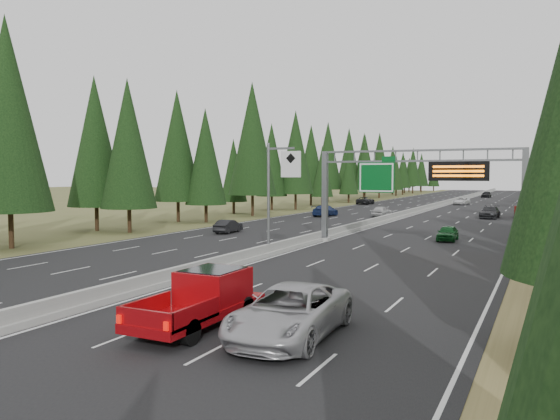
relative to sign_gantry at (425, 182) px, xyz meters
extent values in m
cube|color=black|center=(-8.92, 45.12, -5.23)|extent=(32.00, 260.00, 0.08)
cube|color=olive|center=(8.88, 45.12, -5.24)|extent=(3.60, 260.00, 0.06)
cube|color=#4E5527|center=(-26.72, 45.12, -5.24)|extent=(3.60, 260.00, 0.06)
cube|color=gray|center=(-8.92, 45.12, -5.04)|extent=(0.70, 260.00, 0.30)
cube|color=gray|center=(-8.92, 45.12, -4.64)|extent=(0.30, 260.00, 0.60)
cube|color=slate|center=(-8.57, 0.12, -1.29)|extent=(0.45, 0.45, 7.80)
cube|color=gray|center=(-8.57, 0.12, -5.04)|extent=(0.90, 0.90, 0.30)
cube|color=slate|center=(7.28, 0.12, -1.29)|extent=(0.45, 0.45, 7.80)
cube|color=gray|center=(7.28, 0.12, -5.04)|extent=(0.90, 0.90, 0.30)
cube|color=slate|center=(-0.64, 0.12, 2.53)|extent=(15.85, 0.35, 0.16)
cube|color=slate|center=(-0.64, 0.12, 1.69)|extent=(15.85, 0.35, 0.16)
cube|color=#054C19|center=(-3.92, -0.13, 0.36)|extent=(3.00, 0.10, 2.50)
cube|color=silver|center=(-3.92, -0.19, 0.36)|extent=(2.85, 0.02, 2.35)
cube|color=#054C19|center=(-2.92, -0.13, 1.86)|extent=(1.10, 0.10, 0.45)
cube|color=black|center=(2.58, -0.18, 0.86)|extent=(4.50, 0.40, 1.50)
cube|color=orange|center=(2.58, -0.40, 1.21)|extent=(3.80, 0.02, 0.18)
cube|color=orange|center=(2.58, -0.40, 0.86)|extent=(3.80, 0.02, 0.18)
cube|color=orange|center=(2.58, -0.40, 0.51)|extent=(3.80, 0.02, 0.18)
cylinder|color=slate|center=(-8.92, -9.88, -1.19)|extent=(0.20, 0.20, 8.00)
cube|color=gray|center=(-8.92, -9.88, -5.09)|extent=(0.50, 0.50, 0.20)
cube|color=slate|center=(-7.92, -9.88, 2.41)|extent=(2.00, 0.15, 0.15)
cube|color=silver|center=(-7.12, -10.00, 1.31)|extent=(1.50, 0.06, 1.80)
cylinder|color=black|center=(11.11, 79.56, -3.99)|extent=(0.40, 0.40, 2.55)
cylinder|color=black|center=(10.44, 90.30, -4.37)|extent=(0.40, 0.40, 1.79)
cone|color=black|center=(10.44, 90.30, 1.22)|extent=(4.03, 4.03, 9.40)
cylinder|color=black|center=(10.31, 105.04, -4.37)|extent=(0.40, 0.40, 1.79)
cone|color=black|center=(10.31, 105.04, 1.24)|extent=(4.04, 4.04, 9.42)
cylinder|color=black|center=(11.08, 116.84, -4.11)|extent=(0.40, 0.40, 2.33)
cone|color=black|center=(11.08, 116.84, 3.16)|extent=(5.23, 5.23, 12.21)
cylinder|color=black|center=(10.48, 131.60, -3.82)|extent=(0.40, 0.40, 2.90)
cone|color=black|center=(10.48, 131.60, 5.25)|extent=(6.53, 6.53, 15.23)
cylinder|color=black|center=(11.95, 142.00, -4.06)|extent=(0.40, 0.40, 2.43)
cone|color=black|center=(11.95, 142.00, 3.53)|extent=(5.46, 5.46, 12.74)
cylinder|color=black|center=(12.01, 156.06, -4.33)|extent=(0.40, 0.40, 1.87)
cone|color=black|center=(12.01, 156.06, 1.51)|extent=(4.21, 4.21, 9.82)
cylinder|color=black|center=(-29.36, -14.87, -3.80)|extent=(0.40, 0.40, 2.94)
cone|color=black|center=(-29.36, -14.87, 5.37)|extent=(6.61, 6.61, 15.41)
cylinder|color=black|center=(-29.15, -1.45, -4.03)|extent=(0.40, 0.40, 2.49)
cone|color=black|center=(-29.15, -1.45, 3.75)|extent=(5.60, 5.60, 13.06)
cylinder|color=black|center=(-33.44, -1.58, -3.98)|extent=(0.40, 0.40, 2.58)
cone|color=black|center=(-33.44, -1.58, 4.08)|extent=(5.80, 5.80, 13.54)
cylinder|color=black|center=(-28.68, 11.65, -4.15)|extent=(0.40, 0.40, 2.24)
cone|color=black|center=(-28.68, 11.65, 2.84)|extent=(5.03, 5.03, 11.74)
cylinder|color=black|center=(-32.41, 11.04, -3.96)|extent=(0.40, 0.40, 2.61)
cone|color=black|center=(-32.41, 11.04, 4.21)|extent=(5.88, 5.88, 13.72)
cylinder|color=black|center=(-28.83, 23.65, -3.75)|extent=(0.40, 0.40, 3.03)
cone|color=black|center=(-28.83, 23.65, 5.73)|extent=(6.83, 6.83, 15.93)
cylinder|color=black|center=(-33.91, 26.92, -4.36)|extent=(0.40, 0.40, 1.82)
cone|color=black|center=(-33.91, 26.92, 1.31)|extent=(4.08, 4.08, 9.53)
cylinder|color=black|center=(-29.46, 39.78, -3.93)|extent=(0.40, 0.40, 2.67)
cone|color=black|center=(-29.46, 39.78, 4.42)|extent=(6.01, 6.01, 14.03)
cylinder|color=black|center=(-32.67, 37.17, -4.11)|extent=(0.40, 0.40, 2.32)
cone|color=black|center=(-32.67, 37.17, 3.13)|extent=(5.21, 5.21, 12.16)
cylinder|color=black|center=(-28.86, 50.39, -4.36)|extent=(0.40, 0.40, 1.81)
cone|color=black|center=(-28.86, 50.39, 1.31)|extent=(4.08, 4.08, 9.53)
cylinder|color=black|center=(-32.16, 52.87, -4.03)|extent=(0.40, 0.40, 2.48)
cone|color=black|center=(-32.16, 52.87, 3.72)|extent=(5.58, 5.58, 13.02)
cylinder|color=black|center=(-28.78, 65.23, -4.36)|extent=(0.40, 0.40, 1.81)
cone|color=black|center=(-28.78, 65.23, 1.29)|extent=(4.07, 4.07, 9.51)
cylinder|color=black|center=(-33.80, 66.07, -3.89)|extent=(0.40, 0.40, 2.77)
cone|color=black|center=(-33.80, 66.07, 4.76)|extent=(6.22, 6.22, 14.52)
cylinder|color=black|center=(-28.80, 76.53, -4.06)|extent=(0.40, 0.40, 2.43)
cone|color=black|center=(-28.80, 76.53, 3.52)|extent=(5.46, 5.46, 12.73)
cylinder|color=black|center=(-32.71, 76.66, -3.93)|extent=(0.40, 0.40, 2.68)
cone|color=black|center=(-32.71, 76.66, 4.45)|extent=(6.03, 6.03, 14.08)
cylinder|color=black|center=(-29.43, 90.61, -3.94)|extent=(0.40, 0.40, 2.65)
cone|color=black|center=(-29.43, 90.61, 4.34)|extent=(5.97, 5.97, 13.92)
cylinder|color=black|center=(-33.85, 91.84, -3.93)|extent=(0.40, 0.40, 2.68)
cone|color=black|center=(-33.85, 91.84, 4.43)|extent=(6.02, 6.02, 14.05)
cylinder|color=black|center=(-28.54, 104.25, -4.39)|extent=(0.40, 0.40, 1.76)
cone|color=black|center=(-28.54, 104.25, 1.12)|extent=(3.96, 3.96, 9.25)
cylinder|color=black|center=(-33.31, 104.53, -4.01)|extent=(0.40, 0.40, 2.52)
cone|color=black|center=(-33.31, 104.53, 3.87)|extent=(5.67, 5.67, 13.24)
cylinder|color=black|center=(-29.69, 116.64, -4.25)|extent=(0.40, 0.40, 2.04)
cone|color=black|center=(-29.69, 116.64, 2.13)|extent=(4.59, 4.59, 10.71)
cylinder|color=black|center=(-33.25, 118.50, -4.09)|extent=(0.40, 0.40, 2.35)
cone|color=black|center=(-33.25, 118.50, 3.25)|extent=(5.29, 5.29, 12.34)
cylinder|color=black|center=(-29.81, 130.50, -4.10)|extent=(0.40, 0.40, 2.34)
cone|color=black|center=(-29.81, 130.50, 3.20)|extent=(5.26, 5.26, 12.27)
cylinder|color=black|center=(-32.41, 130.24, -4.35)|extent=(0.40, 0.40, 1.83)
cone|color=black|center=(-32.41, 130.24, 1.36)|extent=(4.12, 4.12, 9.60)
cylinder|color=black|center=(-29.57, 142.29, -4.20)|extent=(0.40, 0.40, 2.13)
cone|color=black|center=(-29.57, 142.29, 2.47)|extent=(4.80, 4.80, 11.20)
cylinder|color=black|center=(-33.77, 142.77, -4.32)|extent=(0.40, 0.40, 1.90)
cone|color=black|center=(-33.77, 142.77, 1.62)|extent=(4.27, 4.27, 9.97)
cylinder|color=black|center=(-27.99, 156.10, -4.38)|extent=(0.40, 0.40, 1.77)
cone|color=black|center=(-27.99, 156.10, 1.14)|extent=(3.98, 3.98, 9.28)
cylinder|color=black|center=(-32.80, 156.72, -4.36)|extent=(0.40, 0.40, 1.81)
cone|color=black|center=(-32.80, 156.72, 1.29)|extent=(4.07, 4.07, 9.49)
imported|color=#AAA9AD|center=(0.73, -26.88, -4.28)|extent=(3.33, 6.66, 1.81)
cylinder|color=black|center=(-3.86, -29.21, -4.73)|extent=(0.34, 0.91, 0.91)
cylinder|color=black|center=(-1.92, -29.21, -4.73)|extent=(0.34, 0.91, 0.91)
cylinder|color=black|center=(-3.86, -25.44, -4.73)|extent=(0.34, 0.91, 0.91)
cylinder|color=black|center=(-1.92, -25.44, -4.73)|extent=(0.34, 0.91, 0.91)
cube|color=#9A090E|center=(-2.89, -27.27, -4.56)|extent=(2.28, 6.40, 0.34)
cube|color=#9A090E|center=(-2.89, -26.24, -3.76)|extent=(2.17, 2.51, 1.26)
cube|color=black|center=(-2.89, -26.24, -3.42)|extent=(1.94, 2.17, 0.63)
cube|color=#9A090E|center=(-3.98, -28.99, -4.16)|extent=(0.11, 2.74, 0.69)
cube|color=#9A090E|center=(-1.81, -28.99, -4.16)|extent=(0.11, 2.74, 0.69)
cube|color=#9A090E|center=(-2.89, -30.36, -4.16)|extent=(2.28, 0.11, 0.69)
imported|color=#124F1E|center=(1.03, 5.12, -4.52)|extent=(1.68, 3.97, 1.34)
imported|color=#5C120D|center=(5.58, 37.01, -4.42)|extent=(1.92, 4.74, 1.53)
imported|color=black|center=(1.96, 33.45, -4.38)|extent=(2.38, 5.62, 1.62)
imported|color=silver|center=(-6.14, 66.50, -4.48)|extent=(2.87, 5.32, 1.42)
imported|color=black|center=(-5.21, 104.19, -4.37)|extent=(2.37, 4.96, 1.64)
imported|color=black|center=(-19.69, 2.19, -4.53)|extent=(1.73, 4.11, 1.32)
imported|color=navy|center=(-19.12, 27.10, -4.41)|extent=(2.33, 5.42, 1.55)
imported|color=#B5B5B5|center=(-11.72, 29.68, -4.43)|extent=(2.10, 4.55, 1.51)
imported|color=black|center=(-23.42, 59.81, -4.46)|extent=(2.66, 5.33, 1.45)
camera|label=1|loc=(8.80, -44.11, 0.56)|focal=35.00mm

